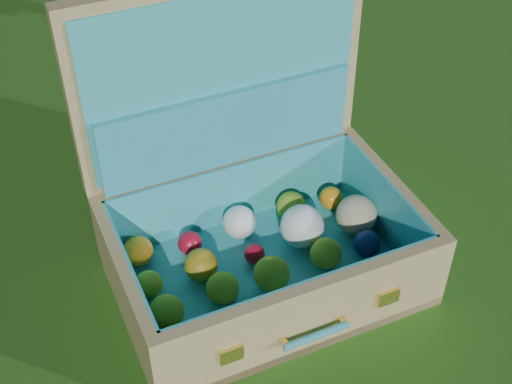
# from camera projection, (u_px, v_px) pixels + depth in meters

# --- Properties ---
(ground) EXTENTS (60.00, 60.00, 0.00)m
(ground) POSITION_uv_depth(u_px,v_px,m) (185.00, 244.00, 1.66)
(ground) COLOR #215114
(ground) RESTS_ON ground
(suitcase) EXTENTS (0.70, 0.56, 0.61)m
(suitcase) POSITION_uv_depth(u_px,v_px,m) (254.00, 202.00, 1.51)
(suitcase) COLOR tan
(suitcase) RESTS_ON ground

